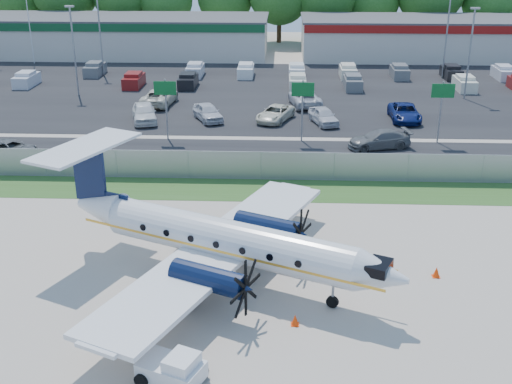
{
  "coord_description": "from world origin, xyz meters",
  "views": [
    {
      "loc": [
        1.42,
        -27.31,
        15.81
      ],
      "look_at": [
        0.0,
        6.0,
        2.3
      ],
      "focal_mm": 45.0,
      "sensor_mm": 36.0,
      "label": 1
    }
  ],
  "objects_px": {
    "aircraft": "(222,238)",
    "baggage_cart_near": "(204,273)",
    "pushback_tug": "(174,369)",
    "baggage_cart_far": "(198,261)"
  },
  "relations": [
    {
      "from": "aircraft",
      "to": "baggage_cart_near",
      "type": "xyz_separation_m",
      "value": [
        -0.87,
        -0.29,
        -1.75
      ]
    },
    {
      "from": "aircraft",
      "to": "baggage_cart_far",
      "type": "distance_m",
      "value": 2.28
    },
    {
      "from": "aircraft",
      "to": "baggage_cart_near",
      "type": "height_order",
      "value": "aircraft"
    },
    {
      "from": "aircraft",
      "to": "pushback_tug",
      "type": "xyz_separation_m",
      "value": [
        -1.1,
        -7.9,
        -1.59
      ]
    },
    {
      "from": "aircraft",
      "to": "baggage_cart_far",
      "type": "bearing_deg",
      "value": 146.79
    },
    {
      "from": "aircraft",
      "to": "pushback_tug",
      "type": "height_order",
      "value": "aircraft"
    },
    {
      "from": "pushback_tug",
      "to": "baggage_cart_near",
      "type": "relative_size",
      "value": 1.33
    },
    {
      "from": "baggage_cart_near",
      "to": "baggage_cart_far",
      "type": "xyz_separation_m",
      "value": [
        -0.4,
        1.12,
        0.07
      ]
    },
    {
      "from": "pushback_tug",
      "to": "baggage_cart_far",
      "type": "height_order",
      "value": "pushback_tug"
    },
    {
      "from": "baggage_cart_near",
      "to": "baggage_cart_far",
      "type": "distance_m",
      "value": 1.19
    }
  ]
}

